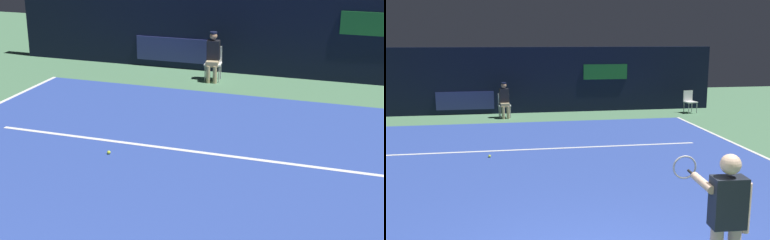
% 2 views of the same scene
% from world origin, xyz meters
% --- Properties ---
extents(ground_plane, '(30.68, 30.68, 0.00)m').
position_xyz_m(ground_plane, '(0.00, 4.93, 0.00)').
color(ground_plane, '#4C7A56').
extents(court_surface, '(10.71, 11.87, 0.01)m').
position_xyz_m(court_surface, '(0.00, 4.93, 0.01)').
color(court_surface, '#2D479E').
rests_on(court_surface, ground).
extents(line_service, '(8.35, 0.10, 0.01)m').
position_xyz_m(line_service, '(0.00, 7.01, 0.01)').
color(line_service, white).
rests_on(line_service, court_surface).
extents(back_wall, '(14.86, 0.33, 2.60)m').
position_xyz_m(back_wall, '(-0.00, 13.04, 1.30)').
color(back_wall, black).
rests_on(back_wall, ground).
extents(tennis_player, '(0.57, 0.95, 1.73)m').
position_xyz_m(tennis_player, '(1.32, -0.09, 0.99)').
color(tennis_player, beige).
rests_on(tennis_player, ground).
extents(line_judge_on_chair, '(0.49, 0.57, 1.32)m').
position_xyz_m(line_judge_on_chair, '(-1.09, 11.96, 0.69)').
color(line_judge_on_chair, white).
rests_on(line_judge_on_chair, ground).
extents(courtside_chair_near, '(0.50, 0.48, 0.88)m').
position_xyz_m(courtside_chair_near, '(6.21, 11.91, 0.50)').
color(courtside_chair_near, white).
rests_on(courtside_chair_near, ground).
extents(tennis_ball, '(0.07, 0.07, 0.07)m').
position_xyz_m(tennis_ball, '(-1.45, 6.40, 0.05)').
color(tennis_ball, '#CCE033').
rests_on(tennis_ball, court_surface).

